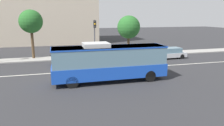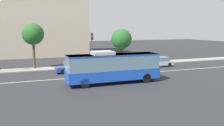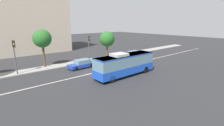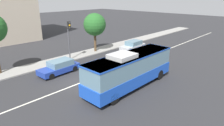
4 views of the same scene
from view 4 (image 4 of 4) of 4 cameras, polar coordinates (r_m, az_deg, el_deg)
ground_plane at (r=19.58m, az=-9.15°, el=-5.76°), size 160.00×160.00×0.00m
sidewalk_kerb at (r=25.56m, az=-19.54°, el=-0.45°), size 80.00×2.66×0.14m
lane_centre_line at (r=19.57m, az=-9.15°, el=-5.74°), size 76.00×0.16×0.01m
transit_bus at (r=17.99m, az=5.38°, el=-1.62°), size 10.02×2.58×3.46m
sedan_silver at (r=30.89m, az=6.14°, el=5.10°), size 4.56×1.95×1.46m
sedan_blue at (r=22.20m, az=-15.08°, el=-1.11°), size 4.58×2.01×1.46m
traffic_light_mid_block at (r=25.50m, az=-12.46°, el=8.31°), size 0.32×0.62×5.20m
street_tree_kerbside_centre at (r=29.16m, az=-5.08°, el=11.08°), size 3.28×3.28×5.78m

